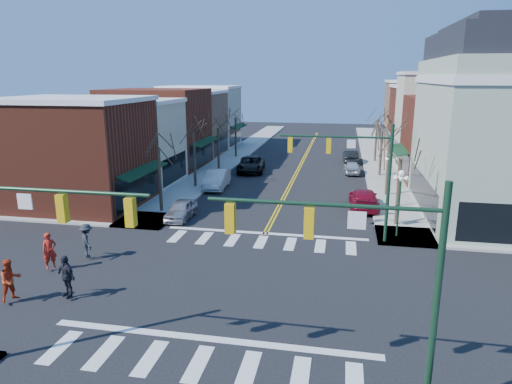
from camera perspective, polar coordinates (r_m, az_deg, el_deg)
The scene contains 35 objects.
ground at distance 22.44m, azimuth -2.26°, elevation -11.73°, with size 160.00×160.00×0.00m, color black.
sidewalk_left at distance 42.95m, azimuth -7.60°, elevation 1.02°, with size 3.50×70.00×0.15m, color #9E9B93.
sidewalk_right at distance 41.01m, azimuth 16.29°, elevation -0.07°, with size 3.50×70.00×0.15m, color #9E9B93.
bldg_left_brick_a at distance 37.74m, azimuth -21.62°, elevation 4.38°, with size 10.00×8.50×8.00m, color maroon.
bldg_left_stucco_a at distance 44.43m, azimuth -16.30°, elevation 5.84°, with size 10.00×7.00×7.50m, color beige.
bldg_left_brick_b at distance 51.55m, azimuth -12.31°, elevation 7.74°, with size 10.00×9.00×8.50m, color maroon.
bldg_left_tan at distance 59.22m, azimuth -9.16°, elevation 8.35°, with size 10.00×7.50×7.80m, color #987153.
bldg_left_stucco_b at distance 66.51m, azimuth -6.88°, elevation 9.23°, with size 10.00×8.00×8.20m, color beige.
bldg_right_brick_a at distance 47.01m, azimuth 24.27°, elevation 5.90°, with size 10.00×8.50×8.00m, color maroon.
bldg_right_stucco at distance 54.43m, azimuth 22.57°, elevation 8.11°, with size 10.00×7.00×10.00m, color beige.
bldg_right_brick_b at distance 61.83m, azimuth 21.17°, elevation 8.15°, with size 10.00×8.00×8.50m, color maroon.
bldg_right_tan at distance 69.68m, azimuth 20.07°, elevation 9.04°, with size 10.00×8.00×9.00m, color #987153.
traffic_mast_near_left at distance 16.72m, azimuth -27.58°, elevation -5.25°, with size 6.60×0.28×7.20m.
traffic_mast_near_right at distance 13.28m, azimuth 14.03°, elevation -8.87°, with size 6.60×0.28×7.20m.
traffic_mast_far_right at distance 27.52m, azimuth 12.57°, elevation 3.20°, with size 6.60×0.28×7.20m.
lamppost_corner at distance 29.16m, azimuth 17.55°, elevation -0.03°, with size 0.36×0.36×4.33m.
lamppost_midblock at distance 35.47m, azimuth 16.42°, elevation 2.52°, with size 0.36×0.36×4.33m.
tree_left_a at distance 34.11m, azimuth -11.91°, elevation 1.35°, with size 0.24×0.24×4.76m, color #382B21.
tree_left_b at distance 41.42m, azimuth -7.68°, elevation 3.98°, with size 0.24×0.24×5.04m, color #382B21.
tree_left_c at distance 49.00m, azimuth -4.72°, elevation 5.36°, with size 0.24×0.24×4.55m, color #382B21.
tree_left_d at distance 56.64m, azimuth -2.55°, elevation 6.78°, with size 0.24×0.24×4.90m, color #382B21.
tree_right_a at distance 31.75m, azimuth 17.33°, elevation -0.09°, with size 0.24×0.24×4.62m, color #382B21.
tree_right_b at distance 39.47m, azimuth 16.16°, elevation 3.14°, with size 0.24×0.24×5.18m, color #382B21.
tree_right_c at distance 47.35m, azimuth 15.34°, elevation 4.76°, with size 0.24×0.24×4.83m, color #382B21.
tree_right_d at distance 55.24m, azimuth 14.76°, elevation 6.17°, with size 0.24×0.24×4.97m, color #382B21.
car_left_near at distance 32.70m, azimuth -9.35°, elevation -2.20°, with size 1.56×3.88×1.32m, color #A2A1A6.
car_left_mid at distance 41.23m, azimuth -4.94°, elevation 1.60°, with size 1.74×4.99×1.65m, color silver.
car_left_far at distance 48.23m, azimuth -0.61°, elevation 3.48°, with size 2.65×5.74×1.60m, color black.
car_right_near at distance 35.75m, azimuth 13.32°, elevation -0.84°, with size 2.10×5.16×1.50m, color maroon.
car_right_mid at distance 48.30m, azimuth 11.92°, elevation 3.03°, with size 1.58×3.92×1.34m, color silver.
car_right_far at distance 54.65m, azimuth 11.74°, elevation 4.39°, with size 1.55×4.44×1.46m, color black.
pedestrian_red_a at distance 25.96m, azimuth -24.40°, elevation -6.70°, with size 0.70×0.46×1.91m, color #B41D13.
pedestrian_red_b at distance 23.16m, azimuth -28.34°, elevation -9.65°, with size 0.93×0.73×1.92m, color red.
pedestrian_dark_a at distance 22.50m, azimuth -22.64°, elevation -9.66°, with size 1.14×0.48×1.95m, color black.
pedestrian_dark_b at distance 26.76m, azimuth -20.38°, elevation -5.71°, with size 1.22×0.70×1.89m, color #21222A.
Camera 1 is at (4.66, -19.62, 9.83)m, focal length 32.00 mm.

